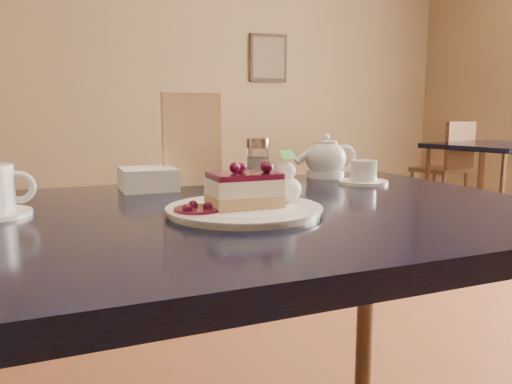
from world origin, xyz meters
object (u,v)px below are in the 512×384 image
object	(u,v)px
main_table	(235,250)
tea_set	(333,162)
bg_table_far_right	(489,222)
cheesecake_slice	(244,190)
dessert_plate	(244,210)

from	to	relation	value
main_table	tea_set	xyz separation A→B (m)	(0.37, 0.34, 0.13)
bg_table_far_right	main_table	bearing A→B (deg)	-156.83
main_table	cheesecake_slice	distance (m)	0.14
cheesecake_slice	bg_table_far_right	xyz separation A→B (m)	(2.83, 2.41, -0.76)
main_table	cheesecake_slice	bearing A→B (deg)	-90.00
main_table	bg_table_far_right	distance (m)	3.74
cheesecake_slice	bg_table_far_right	distance (m)	3.80
main_table	dessert_plate	bearing A→B (deg)	-90.00
dessert_plate	cheesecake_slice	bearing A→B (deg)	0.00
dessert_plate	bg_table_far_right	size ratio (longest dim) A/B	0.16
tea_set	bg_table_far_right	xyz separation A→B (m)	(2.46, 2.02, -0.76)
dessert_plate	cheesecake_slice	size ratio (longest dim) A/B	2.08
main_table	bg_table_far_right	size ratio (longest dim) A/B	0.76
main_table	tea_set	bearing A→B (deg)	37.12
dessert_plate	tea_set	bearing A→B (deg)	46.47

